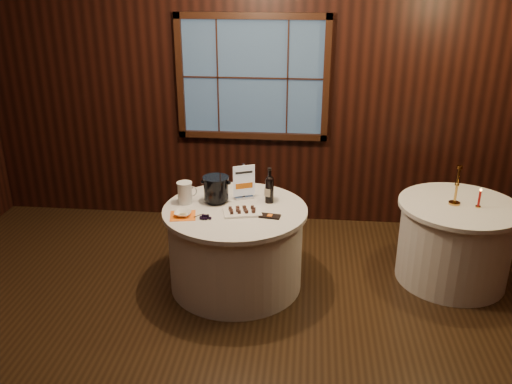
# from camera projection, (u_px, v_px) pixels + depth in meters

# --- Properties ---
(ground) EXTENTS (6.00, 6.00, 0.00)m
(ground) POSITION_uv_depth(u_px,v_px,m) (219.00, 353.00, 4.14)
(ground) COLOR black
(ground) RESTS_ON ground
(back_wall) EXTENTS (6.00, 0.10, 3.00)m
(back_wall) POSITION_uv_depth(u_px,v_px,m) (253.00, 87.00, 5.84)
(back_wall) COLOR black
(back_wall) RESTS_ON ground
(main_table) EXTENTS (1.28, 1.28, 0.77)m
(main_table) POSITION_uv_depth(u_px,v_px,m) (236.00, 247.00, 4.92)
(main_table) COLOR silver
(main_table) RESTS_ON ground
(side_table) EXTENTS (1.08, 1.08, 0.77)m
(side_table) POSITION_uv_depth(u_px,v_px,m) (454.00, 242.00, 5.01)
(side_table) COLOR silver
(side_table) RESTS_ON ground
(sign_stand) EXTENTS (0.20, 0.16, 0.33)m
(sign_stand) POSITION_uv_depth(u_px,v_px,m) (244.00, 187.00, 4.94)
(sign_stand) COLOR #B6B6BD
(sign_stand) RESTS_ON main_table
(port_bottle_left) EXTENTS (0.07, 0.09, 0.31)m
(port_bottle_left) POSITION_uv_depth(u_px,v_px,m) (270.00, 186.00, 4.89)
(port_bottle_left) COLOR black
(port_bottle_left) RESTS_ON main_table
(port_bottle_right) EXTENTS (0.08, 0.09, 0.33)m
(port_bottle_right) POSITION_uv_depth(u_px,v_px,m) (269.00, 188.00, 4.84)
(port_bottle_right) COLOR black
(port_bottle_right) RESTS_ON main_table
(ice_bucket) EXTENTS (0.24, 0.24, 0.24)m
(ice_bucket) POSITION_uv_depth(u_px,v_px,m) (216.00, 189.00, 4.85)
(ice_bucket) COLOR black
(ice_bucket) RESTS_ON main_table
(chocolate_plate) EXTENTS (0.36, 0.28, 0.05)m
(chocolate_plate) POSITION_uv_depth(u_px,v_px,m) (242.00, 211.00, 4.67)
(chocolate_plate) COLOR white
(chocolate_plate) RESTS_ON main_table
(chocolate_box) EXTENTS (0.19, 0.11, 0.01)m
(chocolate_box) POSITION_uv_depth(u_px,v_px,m) (270.00, 216.00, 4.60)
(chocolate_box) COLOR black
(chocolate_box) RESTS_ON main_table
(grape_bunch) EXTENTS (0.17, 0.08, 0.04)m
(grape_bunch) POSITION_uv_depth(u_px,v_px,m) (205.00, 217.00, 4.57)
(grape_bunch) COLOR black
(grape_bunch) RESTS_ON main_table
(glass_pitcher) EXTENTS (0.18, 0.14, 0.20)m
(glass_pitcher) POSITION_uv_depth(u_px,v_px,m) (185.00, 193.00, 4.84)
(glass_pitcher) COLOR silver
(glass_pitcher) RESTS_ON main_table
(orange_napkin) EXTENTS (0.25, 0.25, 0.00)m
(orange_napkin) POSITION_uv_depth(u_px,v_px,m) (183.00, 216.00, 4.62)
(orange_napkin) COLOR orange
(orange_napkin) RESTS_ON main_table
(cracker_bowl) EXTENTS (0.14, 0.14, 0.03)m
(cracker_bowl) POSITION_uv_depth(u_px,v_px,m) (183.00, 214.00, 4.62)
(cracker_bowl) COLOR white
(cracker_bowl) RESTS_ON orange_napkin
(brass_candlestick) EXTENTS (0.10, 0.10, 0.37)m
(brass_candlestick) POSITION_uv_depth(u_px,v_px,m) (456.00, 190.00, 4.81)
(brass_candlestick) COLOR #B88639
(brass_candlestick) RESTS_ON side_table
(red_candle) EXTENTS (0.05, 0.05, 0.18)m
(red_candle) POSITION_uv_depth(u_px,v_px,m) (479.00, 200.00, 4.77)
(red_candle) COLOR #B88639
(red_candle) RESTS_ON side_table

